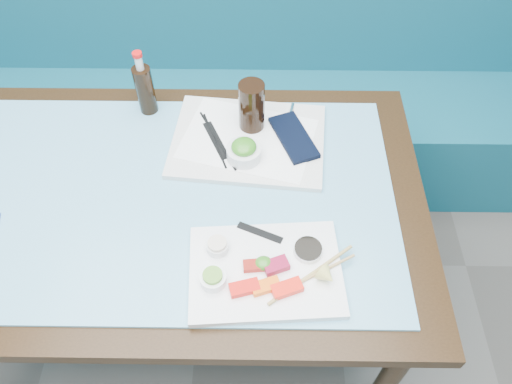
{
  "coord_description": "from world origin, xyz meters",
  "views": [
    {
      "loc": [
        0.24,
        0.62,
        1.85
      ],
      "look_at": [
        0.23,
        1.43,
        0.8
      ],
      "focal_mm": 35.0,
      "sensor_mm": 36.0,
      "label": 1
    }
  ],
  "objects_px": {
    "sashimi_plate": "(266,271)",
    "cola_bottle_body": "(145,90)",
    "booth_bench": "(206,96)",
    "seaweed_bowl": "(244,153)",
    "cola_glass": "(252,106)",
    "serving_tray": "(248,141)",
    "dining_table": "(177,214)"
  },
  "relations": [
    {
      "from": "booth_bench",
      "to": "sashimi_plate",
      "type": "height_order",
      "value": "booth_bench"
    },
    {
      "from": "cola_glass",
      "to": "cola_bottle_body",
      "type": "height_order",
      "value": "cola_glass"
    },
    {
      "from": "cola_glass",
      "to": "seaweed_bowl",
      "type": "bearing_deg",
      "value": -98.75
    },
    {
      "from": "sashimi_plate",
      "to": "cola_bottle_body",
      "type": "xyz_separation_m",
      "value": [
        -0.37,
        0.58,
        0.07
      ]
    },
    {
      "from": "seaweed_bowl",
      "to": "cola_glass",
      "type": "height_order",
      "value": "cola_glass"
    },
    {
      "from": "booth_bench",
      "to": "cola_bottle_body",
      "type": "relative_size",
      "value": 18.7
    },
    {
      "from": "booth_bench",
      "to": "seaweed_bowl",
      "type": "relative_size",
      "value": 29.93
    },
    {
      "from": "seaweed_bowl",
      "to": "cola_bottle_body",
      "type": "height_order",
      "value": "cola_bottle_body"
    },
    {
      "from": "booth_bench",
      "to": "dining_table",
      "type": "distance_m",
      "value": 0.89
    },
    {
      "from": "dining_table",
      "to": "cola_glass",
      "type": "height_order",
      "value": "cola_glass"
    },
    {
      "from": "cola_glass",
      "to": "cola_bottle_body",
      "type": "distance_m",
      "value": 0.34
    },
    {
      "from": "dining_table",
      "to": "seaweed_bowl",
      "type": "distance_m",
      "value": 0.26
    },
    {
      "from": "sashimi_plate",
      "to": "cola_glass",
      "type": "height_order",
      "value": "cola_glass"
    },
    {
      "from": "serving_tray",
      "to": "seaweed_bowl",
      "type": "bearing_deg",
      "value": -92.12
    },
    {
      "from": "dining_table",
      "to": "seaweed_bowl",
      "type": "xyz_separation_m",
      "value": [
        0.19,
        0.13,
        0.13
      ]
    },
    {
      "from": "dining_table",
      "to": "sashimi_plate",
      "type": "distance_m",
      "value": 0.36
    },
    {
      "from": "serving_tray",
      "to": "cola_bottle_body",
      "type": "distance_m",
      "value": 0.35
    },
    {
      "from": "seaweed_bowl",
      "to": "booth_bench",
      "type": "bearing_deg",
      "value": 105.14
    },
    {
      "from": "booth_bench",
      "to": "cola_bottle_body",
      "type": "bearing_deg",
      "value": -102.94
    },
    {
      "from": "sashimi_plate",
      "to": "seaweed_bowl",
      "type": "height_order",
      "value": "seaweed_bowl"
    },
    {
      "from": "seaweed_bowl",
      "to": "cola_bottle_body",
      "type": "bearing_deg",
      "value": 144.98
    },
    {
      "from": "booth_bench",
      "to": "cola_glass",
      "type": "relative_size",
      "value": 19.0
    },
    {
      "from": "serving_tray",
      "to": "seaweed_bowl",
      "type": "distance_m",
      "value": 0.08
    },
    {
      "from": "serving_tray",
      "to": "cola_bottle_body",
      "type": "bearing_deg",
      "value": 161.63
    },
    {
      "from": "dining_table",
      "to": "cola_bottle_body",
      "type": "relative_size",
      "value": 8.73
    },
    {
      "from": "dining_table",
      "to": "cola_bottle_body",
      "type": "bearing_deg",
      "value": 108.49
    },
    {
      "from": "sashimi_plate",
      "to": "seaweed_bowl",
      "type": "relative_size",
      "value": 3.7
    },
    {
      "from": "booth_bench",
      "to": "seaweed_bowl",
      "type": "bearing_deg",
      "value": -74.86
    },
    {
      "from": "booth_bench",
      "to": "dining_table",
      "type": "height_order",
      "value": "booth_bench"
    },
    {
      "from": "sashimi_plate",
      "to": "seaweed_bowl",
      "type": "xyz_separation_m",
      "value": [
        -0.06,
        0.36,
        0.03
      ]
    },
    {
      "from": "serving_tray",
      "to": "cola_bottle_body",
      "type": "xyz_separation_m",
      "value": [
        -0.32,
        0.14,
        0.07
      ]
    },
    {
      "from": "cola_glass",
      "to": "serving_tray",
      "type": "bearing_deg",
      "value": -100.3
    }
  ]
}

